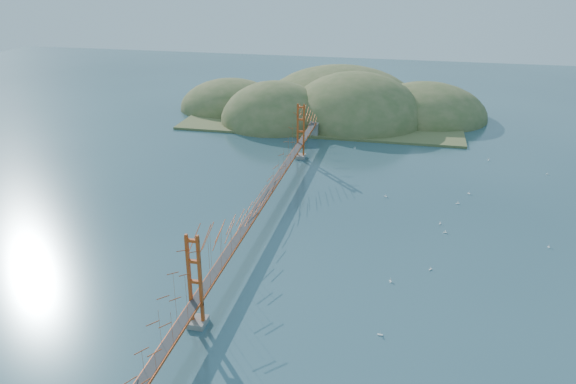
% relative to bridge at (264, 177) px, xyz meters
% --- Properties ---
extents(ground, '(320.00, 320.00, 0.00)m').
position_rel_bridge_xyz_m(ground, '(0.00, -0.18, -7.01)').
color(ground, '#2B4C57').
rests_on(ground, ground).
extents(bridge, '(2.20, 94.40, 12.00)m').
position_rel_bridge_xyz_m(bridge, '(0.00, 0.00, 0.00)').
color(bridge, gray).
rests_on(bridge, ground).
extents(far_headlands, '(84.00, 58.00, 25.00)m').
position_rel_bridge_xyz_m(far_headlands, '(2.21, 68.33, -7.01)').
color(far_headlands, olive).
rests_on(far_headlands, ground).
extents(sailboat_4, '(0.59, 0.59, 0.65)m').
position_rel_bridge_xyz_m(sailboat_4, '(28.16, 3.34, -6.86)').
color(sailboat_4, white).
rests_on(sailboat_4, ground).
extents(sailboat_14, '(0.63, 0.63, 0.67)m').
position_rel_bridge_xyz_m(sailboat_14, '(26.52, -11.59, -6.86)').
color(sailboat_14, white).
rests_on(sailboat_14, ground).
extents(sailboat_12, '(0.55, 0.53, 0.62)m').
position_rel_bridge_xyz_m(sailboat_12, '(10.58, 38.71, -6.87)').
color(sailboat_12, white).
rests_on(sailboat_12, ground).
extents(sailboat_16, '(0.64, 0.64, 0.69)m').
position_rel_bridge_xyz_m(sailboat_16, '(18.97, 12.61, -6.86)').
color(sailboat_16, white).
rests_on(sailboat_16, ground).
extents(sailboat_15, '(0.52, 0.61, 0.70)m').
position_rel_bridge_xyz_m(sailboat_15, '(38.88, 36.88, -6.86)').
color(sailboat_15, white).
rests_on(sailboat_15, ground).
extents(sailboat_0, '(0.58, 0.58, 0.65)m').
position_rel_bridge_xyz_m(sailboat_0, '(21.35, -15.84, -6.86)').
color(sailboat_0, white).
rests_on(sailboat_0, ground).
extents(sailboat_17, '(0.52, 0.45, 0.59)m').
position_rel_bridge_xyz_m(sailboat_17, '(49.31, 30.82, -6.87)').
color(sailboat_17, white).
rests_on(sailboat_17, ground).
extents(sailboat_7, '(0.60, 0.54, 0.68)m').
position_rel_bridge_xyz_m(sailboat_7, '(31.34, 12.22, -6.86)').
color(sailboat_7, white).
rests_on(sailboat_7, ground).
extents(sailboat_2, '(0.61, 0.52, 0.71)m').
position_rel_bridge_xyz_m(sailboat_2, '(20.82, -27.59, -6.85)').
color(sailboat_2, white).
rests_on(sailboat_2, ground).
extents(sailboat_1, '(0.69, 0.69, 0.73)m').
position_rel_bridge_xyz_m(sailboat_1, '(33.58, 17.21, -6.85)').
color(sailboat_1, white).
rests_on(sailboat_1, ground).
extents(sailboat_extra_0, '(0.58, 0.51, 0.65)m').
position_rel_bridge_xyz_m(sailboat_extra_0, '(28.85, 0.35, -6.86)').
color(sailboat_extra_0, white).
rests_on(sailboat_extra_0, ground).
extents(sailboat_extra_1, '(0.49, 0.51, 0.57)m').
position_rel_bridge_xyz_m(sailboat_extra_1, '(43.61, -1.16, -6.87)').
color(sailboat_extra_1, white).
rests_on(sailboat_extra_1, ground).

